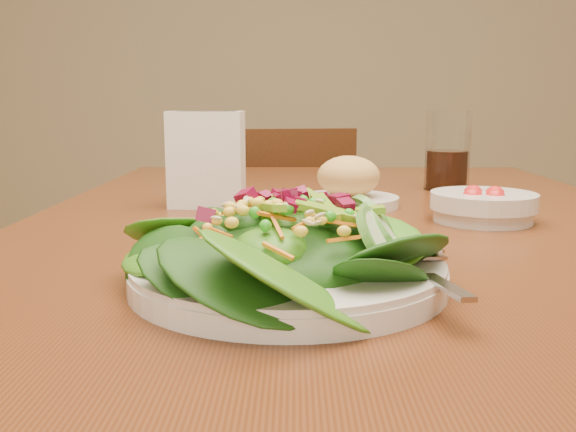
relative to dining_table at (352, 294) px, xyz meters
name	(u,v)px	position (x,y,z in m)	size (l,w,h in m)	color
dining_table	(352,294)	(0.00, 0.00, 0.00)	(0.90, 1.40, 0.75)	#582B14
chair_far	(281,264)	(-0.12, 0.95, -0.21)	(0.44, 0.45, 0.84)	#3E1F0D
salad_plate	(299,254)	(-0.07, -0.30, 0.13)	(0.28, 0.28, 0.08)	silver
bread_plate	(348,186)	(0.00, 0.13, 0.13)	(0.15, 0.15, 0.08)	silver
tomato_bowl	(483,206)	(0.17, 0.00, 0.12)	(0.14, 0.14, 0.05)	silver
drinking_glass	(447,156)	(0.20, 0.32, 0.16)	(0.08, 0.08, 0.14)	silver
napkin_holder	(206,157)	(-0.21, 0.12, 0.18)	(0.11, 0.07, 0.14)	white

